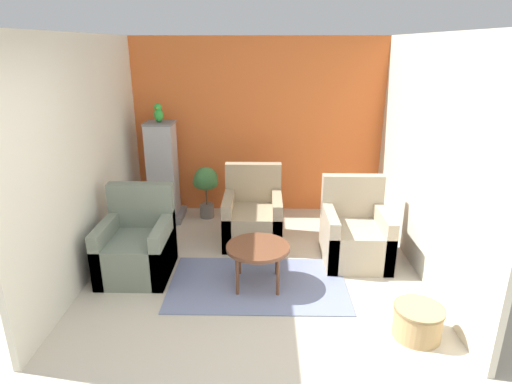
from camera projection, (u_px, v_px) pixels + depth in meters
name	position (u px, v px, depth m)	size (l,w,h in m)	color
ground_plane	(251.00, 375.00, 3.35)	(20.00, 20.00, 0.00)	beige
wall_back_accent	(258.00, 127.00, 6.36)	(3.78, 0.06, 2.57)	orange
wall_left	(86.00, 158.00, 4.66)	(0.06, 3.60, 2.57)	beige
wall_right	(429.00, 159.00, 4.59)	(0.06, 3.60, 2.57)	beige
area_rug	(258.00, 284.00, 4.62)	(1.89, 1.14, 0.01)	slate
coffee_table	(258.00, 250.00, 4.48)	(0.67, 0.67, 0.46)	brown
armchair_left	(137.00, 247.00, 4.78)	(0.74, 0.81, 0.97)	slate
armchair_right	(355.00, 235.00, 5.07)	(0.74, 0.81, 0.97)	tan
armchair_middle	(253.00, 218.00, 5.58)	(0.74, 0.81, 0.97)	#9E896B
birdcage	(163.00, 175.00, 6.16)	(0.53, 0.53, 1.44)	slate
parrot	(159.00, 113.00, 5.87)	(0.12, 0.22, 0.26)	green
potted_plant	(206.00, 184.00, 6.25)	(0.38, 0.35, 0.78)	#66605B
wicker_basket	(418.00, 321.00, 3.76)	(0.44, 0.44, 0.29)	tan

